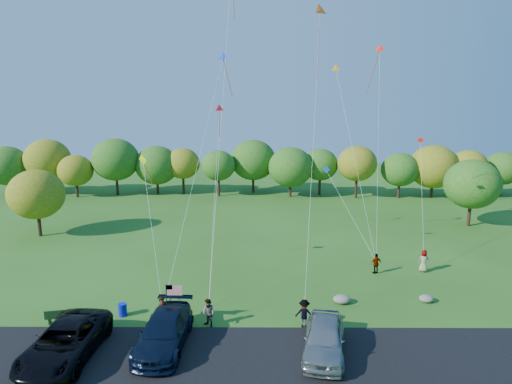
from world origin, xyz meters
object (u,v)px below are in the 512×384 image
flyer_e (424,261)px  park_bench (60,317)px  minivan_dark (65,342)px  flyer_c (304,313)px  trash_barrel (123,310)px  flyer_d (376,264)px  flyer_a (163,312)px  flyer_b (208,313)px  minivan_silver (324,338)px  minivan_navy (164,332)px

flyer_e → park_bench: (-26.15, -9.03, -0.38)m
minivan_dark → flyer_c: 13.96m
trash_barrel → flyer_d: bearing=21.8°
flyer_d → trash_barrel: bearing=4.4°
minivan_dark → flyer_a: minivan_dark is taller
flyer_b → flyer_c: (6.00, 0.00, -0.00)m
minivan_silver → trash_barrel: size_ratio=6.63×
minivan_navy → flyer_a: bearing=106.1°
flyer_b → trash_barrel: bearing=-149.8°
minivan_dark → flyer_c: size_ratio=3.80×
minivan_navy → park_bench: bearing=162.2°
minivan_silver → flyer_c: bearing=114.2°
minivan_silver → minivan_navy: bearing=-174.5°
flyer_c → trash_barrel: 11.92m
flyer_a → park_bench: (-6.53, 0.13, -0.42)m
minivan_dark → park_bench: (-1.93, 3.86, -0.48)m
flyer_a → flyer_b: (2.88, -0.09, -0.05)m
minivan_navy → minivan_silver: size_ratio=1.14×
flyer_a → flyer_e: (19.61, 9.16, -0.04)m
flyer_d → park_bench: flyer_d is taller
minivan_dark → minivan_silver: minivan_dark is taller
flyer_d → flyer_e: (4.01, 0.42, 0.08)m
flyer_b → park_bench: size_ratio=1.01×
minivan_silver → flyer_e: minivan_silver is taller
flyer_e → trash_barrel: (-22.56, -7.83, -0.50)m
minivan_navy → flyer_e: size_ratio=3.44×
flyer_c → flyer_d: 11.10m
minivan_navy → flyer_d: (14.99, 11.27, -0.14)m
flyer_b → park_bench: flyer_b is taller
flyer_b → flyer_a: bearing=-138.0°
flyer_b → park_bench: (-9.42, 0.22, -0.37)m
flyer_e → minivan_silver: bearing=73.5°
flyer_b → flyer_d: (12.72, 8.84, -0.07)m
flyer_d → park_bench: bearing=3.8°
flyer_a → flyer_d: bearing=-11.1°
minivan_navy → flyer_b: (2.27, 2.44, -0.07)m
minivan_dark → flyer_e: (24.21, 12.89, -0.10)m
trash_barrel → park_bench: bearing=-161.5°
flyer_e → flyer_c: bearing=62.9°
flyer_e → minivan_navy: bearing=53.8°
flyer_b → minivan_silver: bearing=19.0°
flyer_c → park_bench: 15.42m
flyer_c → park_bench: bearing=6.6°
minivan_dark → minivan_silver: bearing=4.9°
minivan_navy → flyer_e: (19.01, 11.69, -0.06)m
flyer_d → flyer_b: bearing=17.4°
park_bench → flyer_a: bearing=-13.4°
flyer_a → minivan_silver: bearing=-58.9°
flyer_a → flyer_e: bearing=-15.4°
park_bench → minivan_silver: bearing=-24.0°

